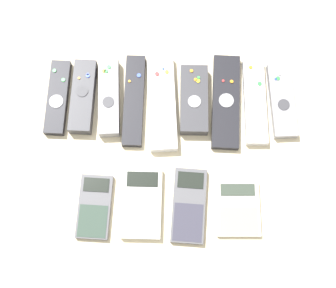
# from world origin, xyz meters

# --- Properties ---
(ground_plane) EXTENTS (3.00, 3.00, 0.00)m
(ground_plane) POSITION_xyz_m (0.00, 0.00, 0.00)
(ground_plane) COLOR beige
(remote_0) EXTENTS (0.05, 0.17, 0.02)m
(remote_0) POSITION_xyz_m (-0.24, 0.13, 0.01)
(remote_0) COLOR black
(remote_0) RESTS_ON ground_plane
(remote_1) EXTENTS (0.05, 0.16, 0.03)m
(remote_1) POSITION_xyz_m (-0.19, 0.13, 0.01)
(remote_1) COLOR #333338
(remote_1) RESTS_ON ground_plane
(remote_2) EXTENTS (0.05, 0.17, 0.03)m
(remote_2) POSITION_xyz_m (-0.13, 0.13, 0.01)
(remote_2) COLOR gray
(remote_2) RESTS_ON ground_plane
(remote_3) EXTENTS (0.04, 0.20, 0.02)m
(remote_3) POSITION_xyz_m (-0.08, 0.13, 0.01)
(remote_3) COLOR black
(remote_3) RESTS_ON ground_plane
(remote_4) EXTENTS (0.07, 0.22, 0.02)m
(remote_4) POSITION_xyz_m (-0.02, 0.12, 0.01)
(remote_4) COLOR silver
(remote_4) RESTS_ON ground_plane
(remote_5) EXTENTS (0.06, 0.15, 0.03)m
(remote_5) POSITION_xyz_m (0.05, 0.13, 0.01)
(remote_5) COLOR #333338
(remote_5) RESTS_ON ground_plane
(remote_6) EXTENTS (0.06, 0.21, 0.02)m
(remote_6) POSITION_xyz_m (0.12, 0.13, 0.01)
(remote_6) COLOR black
(remote_6) RESTS_ON ground_plane
(remote_7) EXTENTS (0.05, 0.19, 0.02)m
(remote_7) POSITION_xyz_m (0.18, 0.13, 0.01)
(remote_7) COLOR silver
(remote_7) RESTS_ON ground_plane
(remote_8) EXTENTS (0.06, 0.17, 0.02)m
(remote_8) POSITION_xyz_m (0.24, 0.13, 0.01)
(remote_8) COLOR gray
(remote_8) RESTS_ON ground_plane
(calculator_0) EXTENTS (0.07, 0.13, 0.01)m
(calculator_0) POSITION_xyz_m (-0.15, -0.10, 0.01)
(calculator_0) COLOR #4C4C51
(calculator_0) RESTS_ON ground_plane
(calculator_1) EXTENTS (0.08, 0.14, 0.02)m
(calculator_1) POSITION_xyz_m (-0.06, -0.09, 0.01)
(calculator_1) COLOR silver
(calculator_1) RESTS_ON ground_plane
(calculator_2) EXTENTS (0.07, 0.15, 0.02)m
(calculator_2) POSITION_xyz_m (0.04, -0.10, 0.01)
(calculator_2) COLOR #4C4C51
(calculator_2) RESTS_ON ground_plane
(calculator_3) EXTENTS (0.09, 0.11, 0.01)m
(calculator_3) POSITION_xyz_m (0.14, -0.10, 0.01)
(calculator_3) COLOR beige
(calculator_3) RESTS_ON ground_plane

